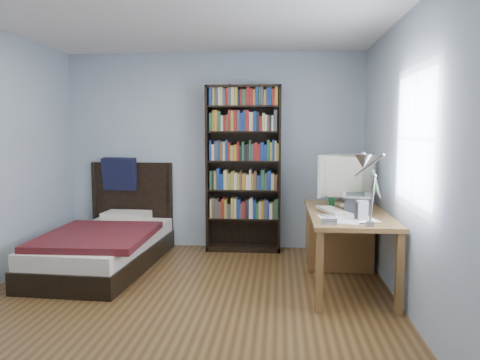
# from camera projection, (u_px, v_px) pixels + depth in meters

# --- Properties ---
(room) EXTENTS (4.20, 4.24, 2.50)m
(room) POSITION_uv_depth(u_px,v_px,m) (182.00, 162.00, 3.94)
(room) COLOR #4E3217
(room) RESTS_ON ground
(desk) EXTENTS (0.75, 1.56, 0.73)m
(desk) POSITION_uv_depth(u_px,v_px,m) (341.00, 234.00, 4.99)
(desk) COLOR brown
(desk) RESTS_ON floor
(crt_monitor) EXTENTS (0.64, 0.58, 0.53)m
(crt_monitor) POSITION_uv_depth(u_px,v_px,m) (347.00, 176.00, 4.97)
(crt_monitor) COLOR beige
(crt_monitor) RESTS_ON desk
(laptop) EXTENTS (0.39, 0.39, 0.43)m
(laptop) POSITION_uv_depth(u_px,v_px,m) (359.00, 201.00, 4.45)
(laptop) COLOR #2D2D30
(laptop) RESTS_ON desk
(desk_lamp) EXTENTS (0.24, 0.53, 0.62)m
(desk_lamp) POSITION_uv_depth(u_px,v_px,m) (365.00, 169.00, 3.43)
(desk_lamp) COLOR #99999E
(desk_lamp) RESTS_ON desk
(keyboard) EXTENTS (0.32, 0.50, 0.04)m
(keyboard) POSITION_uv_depth(u_px,v_px,m) (334.00, 211.00, 4.47)
(keyboard) COLOR beige
(keyboard) RESTS_ON desk
(speaker) EXTENTS (0.10, 0.10, 0.18)m
(speaker) POSITION_uv_depth(u_px,v_px,m) (362.00, 211.00, 4.08)
(speaker) COLOR gray
(speaker) RESTS_ON desk
(soda_can) EXTENTS (0.06, 0.06, 0.11)m
(soda_can) POSITION_uv_depth(u_px,v_px,m) (331.00, 202.00, 4.77)
(soda_can) COLOR #083B13
(soda_can) RESTS_ON desk
(mouse) EXTENTS (0.06, 0.10, 0.03)m
(mouse) POSITION_uv_depth(u_px,v_px,m) (343.00, 206.00, 4.77)
(mouse) COLOR silver
(mouse) RESTS_ON desk
(phone_silver) EXTENTS (0.10, 0.12, 0.02)m
(phone_silver) POSITION_uv_depth(u_px,v_px,m) (326.00, 216.00, 4.25)
(phone_silver) COLOR silver
(phone_silver) RESTS_ON desk
(phone_grey) EXTENTS (0.05, 0.09, 0.02)m
(phone_grey) POSITION_uv_depth(u_px,v_px,m) (329.00, 220.00, 4.05)
(phone_grey) COLOR gray
(phone_grey) RESTS_ON desk
(external_drive) EXTENTS (0.15, 0.15, 0.03)m
(external_drive) POSITION_uv_depth(u_px,v_px,m) (329.00, 222.00, 3.95)
(external_drive) COLOR gray
(external_drive) RESTS_ON desk
(bookshelf) EXTENTS (0.93, 0.30, 2.06)m
(bookshelf) POSITION_uv_depth(u_px,v_px,m) (244.00, 169.00, 5.85)
(bookshelf) COLOR black
(bookshelf) RESTS_ON floor
(bed) EXTENTS (1.14, 2.12, 1.16)m
(bed) POSITION_uv_depth(u_px,v_px,m) (107.00, 243.00, 5.26)
(bed) COLOR black
(bed) RESTS_ON floor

